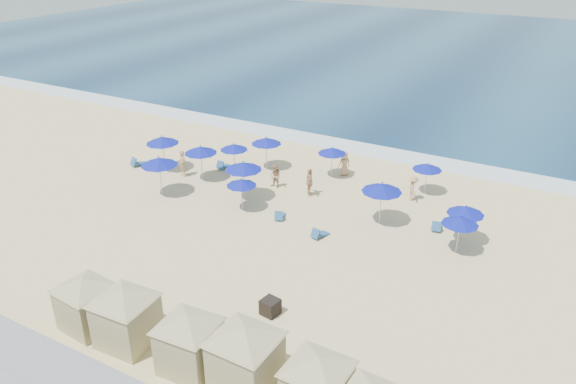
% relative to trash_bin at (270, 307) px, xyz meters
% --- Properties ---
extents(ground, '(160.00, 160.00, 0.00)m').
position_rel_trash_bin_xyz_m(ground, '(-3.63, 5.22, -0.36)').
color(ground, beige).
rests_on(ground, ground).
extents(ocean, '(160.00, 80.00, 0.06)m').
position_rel_trash_bin_xyz_m(ocean, '(-3.63, 60.22, -0.33)').
color(ocean, '#0E2D4E').
rests_on(ocean, ground).
extents(surf_line, '(160.00, 2.50, 0.08)m').
position_rel_trash_bin_xyz_m(surf_line, '(-3.63, 20.72, -0.32)').
color(surf_line, white).
rests_on(surf_line, ground).
extents(trash_bin, '(0.83, 0.83, 0.73)m').
position_rel_trash_bin_xyz_m(trash_bin, '(0.00, 0.00, 0.00)').
color(trash_bin, black).
rests_on(trash_bin, ground).
extents(cabana_0, '(4.22, 4.22, 2.66)m').
position_rel_trash_bin_xyz_m(cabana_0, '(-6.31, -4.48, 1.16)').
color(cabana_0, tan).
rests_on(cabana_0, ground).
extents(cabana_1, '(4.53, 4.53, 2.85)m').
position_rel_trash_bin_xyz_m(cabana_1, '(-4.12, -4.41, 1.27)').
color(cabana_1, tan).
rests_on(cabana_1, ground).
extents(cabana_2, '(4.36, 4.36, 2.74)m').
position_rel_trash_bin_xyz_m(cabana_2, '(-0.98, -4.34, 1.20)').
color(cabana_2, tan).
rests_on(cabana_2, ground).
extents(cabana_3, '(4.72, 4.72, 2.96)m').
position_rel_trash_bin_xyz_m(cabana_3, '(1.40, -4.08, 1.33)').
color(cabana_3, tan).
rests_on(cabana_3, ground).
extents(cabana_4, '(4.34, 4.34, 2.73)m').
position_rel_trash_bin_xyz_m(cabana_4, '(4.27, -3.95, 1.20)').
color(cabana_4, tan).
rests_on(cabana_4, ground).
extents(umbrella_0, '(2.27, 2.27, 2.58)m').
position_rel_trash_bin_xyz_m(umbrella_0, '(-14.72, 10.24, 1.88)').
color(umbrella_0, '#A5A8AD').
rests_on(umbrella_0, ground).
extents(umbrella_1, '(2.32, 2.32, 2.64)m').
position_rel_trash_bin_xyz_m(umbrella_1, '(-12.24, 7.06, 1.93)').
color(umbrella_1, '#A5A8AD').
rests_on(umbrella_1, ground).
extents(umbrella_2, '(1.91, 1.91, 2.18)m').
position_rel_trash_bin_xyz_m(umbrella_2, '(-10.21, 12.29, 1.52)').
color(umbrella_2, '#A5A8AD').
rests_on(umbrella_2, ground).
extents(umbrella_3, '(2.18, 2.18, 2.48)m').
position_rel_trash_bin_xyz_m(umbrella_3, '(-11.43, 10.21, 1.79)').
color(umbrella_3, '#A5A8AD').
rests_on(umbrella_3, ground).
extents(umbrella_4, '(2.11, 2.11, 2.40)m').
position_rel_trash_bin_xyz_m(umbrella_4, '(-8.64, 13.97, 1.71)').
color(umbrella_4, '#A5A8AD').
rests_on(umbrella_4, ground).
extents(umbrella_5, '(2.29, 2.29, 2.60)m').
position_rel_trash_bin_xyz_m(umbrella_5, '(-7.30, 9.07, 1.89)').
color(umbrella_5, '#A5A8AD').
rests_on(umbrella_5, ground).
extents(umbrella_6, '(1.82, 1.82, 2.07)m').
position_rel_trash_bin_xyz_m(umbrella_6, '(-6.63, 7.81, 1.43)').
color(umbrella_6, '#A5A8AD').
rests_on(umbrella_6, ground).
extents(umbrella_7, '(1.93, 1.93, 2.20)m').
position_rel_trash_bin_xyz_m(umbrella_7, '(-4.05, 14.90, 1.54)').
color(umbrella_7, '#A5A8AD').
rests_on(umbrella_7, ground).
extents(umbrella_8, '(2.30, 2.30, 2.62)m').
position_rel_trash_bin_xyz_m(umbrella_8, '(1.20, 10.23, 1.90)').
color(umbrella_8, '#A5A8AD').
rests_on(umbrella_8, ground).
extents(umbrella_9, '(1.87, 1.87, 2.13)m').
position_rel_trash_bin_xyz_m(umbrella_9, '(2.29, 15.43, 1.48)').
color(umbrella_9, '#A5A8AD').
rests_on(umbrella_9, ground).
extents(umbrella_10, '(1.98, 1.98, 2.25)m').
position_rel_trash_bin_xyz_m(umbrella_10, '(5.86, 10.34, 1.59)').
color(umbrella_10, '#A5A8AD').
rests_on(umbrella_10, ground).
extents(umbrella_11, '(1.91, 1.91, 2.18)m').
position_rel_trash_bin_xyz_m(umbrella_11, '(5.87, 9.18, 1.52)').
color(umbrella_11, '#A5A8AD').
rests_on(umbrella_11, ground).
extents(beach_chair_0, '(0.93, 1.38, 0.70)m').
position_rel_trash_bin_xyz_m(beach_chair_0, '(-16.91, 9.90, -0.12)').
color(beach_chair_0, '#26568C').
rests_on(beach_chair_0, ground).
extents(beach_chair_1, '(0.57, 1.22, 0.66)m').
position_rel_trash_bin_xyz_m(beach_chair_1, '(-11.33, 12.45, -0.14)').
color(beach_chair_1, '#26568C').
rests_on(beach_chair_1, ground).
extents(beach_chair_2, '(0.69, 1.23, 0.64)m').
position_rel_trash_bin_xyz_m(beach_chair_2, '(-10.01, 12.57, -0.14)').
color(beach_chair_2, '#26568C').
rests_on(beach_chair_2, ground).
extents(beach_chair_3, '(0.83, 1.21, 0.61)m').
position_rel_trash_bin_xyz_m(beach_chair_3, '(-4.08, 7.90, -0.15)').
color(beach_chair_3, '#26568C').
rests_on(beach_chair_3, ground).
extents(beach_chair_4, '(0.78, 1.22, 0.62)m').
position_rel_trash_bin_xyz_m(beach_chair_4, '(-1.13, 7.08, -0.15)').
color(beach_chair_4, '#26568C').
rests_on(beach_chair_4, ground).
extents(beach_chair_5, '(0.69, 1.24, 0.65)m').
position_rel_trash_bin_xyz_m(beach_chair_5, '(4.30, 11.09, -0.14)').
color(beach_chair_5, '#26568C').
rests_on(beach_chair_5, ground).
extents(beachgoer_0, '(0.77, 0.62, 1.84)m').
position_rel_trash_bin_xyz_m(beachgoer_0, '(-12.93, 10.02, 0.56)').
color(beachgoer_0, tan).
rests_on(beachgoer_0, ground).
extents(beachgoer_1, '(0.83, 0.68, 1.60)m').
position_rel_trash_bin_xyz_m(beachgoer_1, '(-6.48, 11.52, 0.44)').
color(beachgoer_1, tan).
rests_on(beachgoer_1, ground).
extents(beachgoer_2, '(1.04, 1.08, 1.81)m').
position_rel_trash_bin_xyz_m(beachgoer_2, '(-4.00, 11.56, 0.54)').
color(beachgoer_2, tan).
rests_on(beachgoer_2, ground).
extents(beachgoer_3, '(1.02, 1.19, 1.60)m').
position_rel_trash_bin_xyz_m(beachgoer_3, '(1.91, 14.06, 0.43)').
color(beachgoer_3, tan).
rests_on(beachgoer_3, ground).
extents(beachgoer_4, '(0.96, 0.96, 1.68)m').
position_rel_trash_bin_xyz_m(beachgoer_4, '(-3.41, 15.59, 0.48)').
color(beachgoer_4, tan).
rests_on(beachgoer_4, ground).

